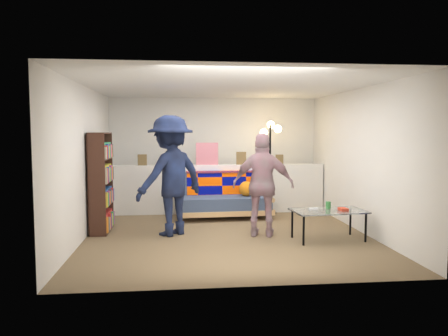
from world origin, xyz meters
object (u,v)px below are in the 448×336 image
(person_right, at_px, (263,185))
(floor_lamp, at_px, (270,148))
(person_left, at_px, (171,176))
(coffee_table, at_px, (329,212))
(bookshelf, at_px, (101,185))
(futon_sofa, at_px, (224,199))

(person_right, bearing_deg, floor_lamp, -90.72)
(person_left, bearing_deg, coffee_table, 126.94)
(bookshelf, xyz_separation_m, person_left, (1.17, -0.38, 0.19))
(coffee_table, bearing_deg, futon_sofa, 126.18)
(person_right, bearing_deg, coffee_table, 174.96)
(floor_lamp, bearing_deg, futon_sofa, -163.28)
(futon_sofa, bearing_deg, person_right, -74.18)
(coffee_table, relative_size, person_left, 0.60)
(bookshelf, relative_size, floor_lamp, 0.88)
(futon_sofa, height_order, person_left, person_left)
(futon_sofa, distance_m, coffee_table, 2.41)
(coffee_table, xyz_separation_m, person_left, (-2.44, 0.60, 0.53))
(futon_sofa, xyz_separation_m, floor_lamp, (0.97, 0.29, 0.97))
(futon_sofa, distance_m, person_right, 1.72)
(person_left, bearing_deg, person_right, 130.98)
(person_left, bearing_deg, futon_sofa, -166.33)
(person_right, bearing_deg, futon_sofa, -59.50)
(bookshelf, distance_m, coffee_table, 3.76)
(futon_sofa, relative_size, coffee_table, 1.62)
(person_left, height_order, person_right, person_left)
(bookshelf, bearing_deg, floor_lamp, 21.66)
(floor_lamp, height_order, person_right, floor_lamp)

